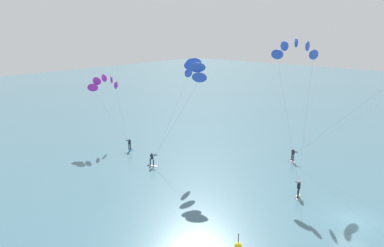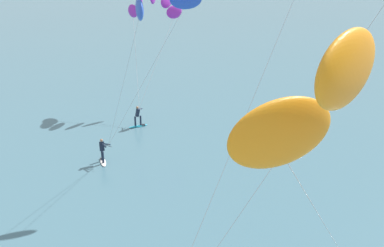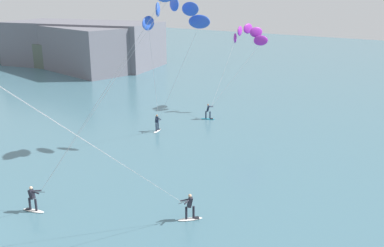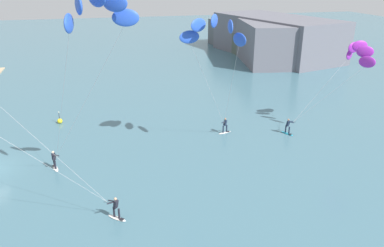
% 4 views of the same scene
% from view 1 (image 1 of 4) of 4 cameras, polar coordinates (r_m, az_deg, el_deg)
% --- Properties ---
extents(ground_plane, '(240.00, 240.00, 0.00)m').
position_cam_1_polar(ground_plane, '(34.52, 24.37, -13.92)').
color(ground_plane, '#426B7A').
extents(kitesurfer_nearshore, '(9.84, 7.62, 14.89)m').
position_cam_1_polar(kitesurfer_nearshore, '(41.58, 16.23, 10.60)').
color(kitesurfer_nearshore, white).
rests_on(kitesurfer_nearshore, ground).
extents(kitesurfer_far_out, '(6.85, 6.31, 12.60)m').
position_cam_1_polar(kitesurfer_far_out, '(41.53, 0.00, 8.11)').
color(kitesurfer_far_out, white).
rests_on(kitesurfer_far_out, ground).
extents(kitesurfer_downwind, '(4.82, 7.78, 9.62)m').
position_cam_1_polar(kitesurfer_downwind, '(52.03, -13.63, 5.99)').
color(kitesurfer_downwind, '#23ADD1').
rests_on(kitesurfer_downwind, ground).
extents(marker_buoy, '(0.56, 0.56, 1.38)m').
position_cam_1_polar(marker_buoy, '(28.24, 7.37, -18.74)').
color(marker_buoy, yellow).
rests_on(marker_buoy, ground).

